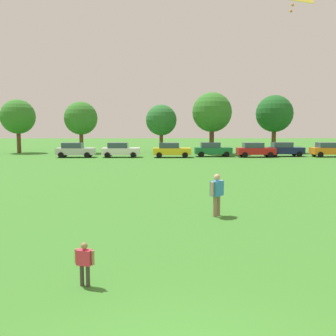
{
  "coord_description": "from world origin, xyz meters",
  "views": [
    {
      "loc": [
        -0.32,
        -4.74,
        3.53
      ],
      "look_at": [
        -0.06,
        8.77,
        2.06
      ],
      "focal_mm": 40.91,
      "sensor_mm": 36.0,
      "label": 1
    }
  ],
  "objects": [
    {
      "name": "parked_car_silver_0",
      "position": [
        -10.17,
        39.29,
        0.86
      ],
      "size": [
        4.3,
        2.02,
        1.68
      ],
      "color": "silver",
      "rests_on": "ground"
    },
    {
      "name": "parked_car_yellow_2",
      "position": [
        0.88,
        39.02,
        0.86
      ],
      "size": [
        4.3,
        2.02,
        1.68
      ],
      "color": "yellow",
      "rests_on": "ground"
    },
    {
      "name": "parked_car_red_4",
      "position": [
        10.61,
        39.23,
        0.86
      ],
      "size": [
        4.3,
        2.02,
        1.68
      ],
      "color": "red",
      "rests_on": "ground"
    },
    {
      "name": "child_kite_flyer",
      "position": [
        -2.01,
        3.47,
        0.59
      ],
      "size": [
        0.46,
        0.27,
        1.0
      ],
      "rotation": [
        0.0,
        0.0,
        -0.29
      ],
      "color": "#3F3833",
      "rests_on": "ground"
    },
    {
      "name": "parked_car_orange_6",
      "position": [
        19.34,
        39.43,
        0.86
      ],
      "size": [
        4.3,
        2.02,
        1.68
      ],
      "color": "orange",
      "rests_on": "ground"
    },
    {
      "name": "tree_right",
      "position": [
        6.24,
        44.41,
        5.31
      ],
      "size": [
        5.05,
        5.05,
        7.87
      ],
      "color": "brown",
      "rests_on": "ground"
    },
    {
      "name": "parked_car_navy_5",
      "position": [
        14.28,
        40.22,
        0.86
      ],
      "size": [
        4.3,
        2.02,
        1.68
      ],
      "color": "#141E4C",
      "rests_on": "ground"
    },
    {
      "name": "tree_center",
      "position": [
        -0.24,
        47.01,
        4.36
      ],
      "size": [
        4.15,
        4.15,
        6.46
      ],
      "color": "brown",
      "rests_on": "ground"
    },
    {
      "name": "parked_car_green_3",
      "position": [
        5.76,
        40.15,
        0.86
      ],
      "size": [
        4.3,
        2.02,
        1.68
      ],
      "color": "#196B38",
      "rests_on": "ground"
    },
    {
      "name": "tree_far_right",
      "position": [
        15.04,
        47.02,
        5.22
      ],
      "size": [
        4.97,
        4.97,
        7.74
      ],
      "color": "brown",
      "rests_on": "ground"
    },
    {
      "name": "parked_car_white_1",
      "position": [
        -4.97,
        39.3,
        0.86
      ],
      "size": [
        4.3,
        2.02,
        1.68
      ],
      "color": "white",
      "rests_on": "ground"
    },
    {
      "name": "tree_left",
      "position": [
        -10.85,
        46.27,
        4.59
      ],
      "size": [
        4.36,
        4.36,
        6.8
      ],
      "color": "brown",
      "rests_on": "ground"
    },
    {
      "name": "ground_plane",
      "position": [
        0.0,
        30.0,
        0.0
      ],
      "size": [
        160.0,
        160.0,
        0.0
      ],
      "primitive_type": "plane",
      "color": "#387528"
    },
    {
      "name": "tree_far_left",
      "position": [
        -19.31,
        46.86,
        4.81
      ],
      "size": [
        4.57,
        4.57,
        7.12
      ],
      "color": "brown",
      "rests_on": "ground"
    },
    {
      "name": "adult_bystander",
      "position": [
        1.88,
        10.06,
        1.0
      ],
      "size": [
        0.59,
        0.64,
        1.68
      ],
      "rotation": [
        0.0,
        0.0,
        4.01
      ],
      "color": "#8C7259",
      "rests_on": "ground"
    }
  ]
}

